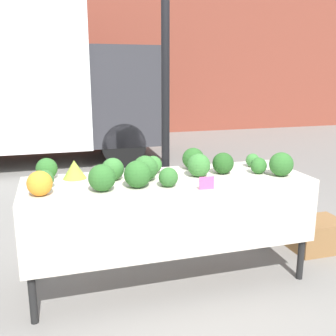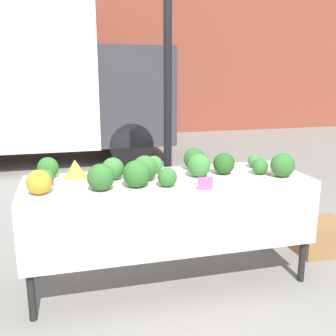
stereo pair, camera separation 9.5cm
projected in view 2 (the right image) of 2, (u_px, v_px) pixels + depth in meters
name	position (u px, v px, depth m)	size (l,w,h in m)	color
ground_plane	(168.00, 278.00, 3.10)	(40.00, 40.00, 0.00)	gray
building_facade	(89.00, 17.00, 9.72)	(16.00, 0.60, 5.85)	brown
tent_pole	(168.00, 113.00, 3.34)	(0.07, 0.07, 2.48)	black
parked_truck	(41.00, 83.00, 6.91)	(4.13, 2.01, 2.67)	white
market_table	(170.00, 195.00, 2.87)	(2.10, 0.71, 0.81)	beige
orange_cauliflower	(39.00, 182.00, 2.51)	(0.16, 0.16, 0.16)	orange
romanesco_head	(75.00, 169.00, 2.91)	(0.17, 0.17, 0.14)	#93B238
broccoli_head_0	(167.00, 177.00, 2.68)	(0.13, 0.13, 0.13)	#336B2D
broccoli_head_1	(101.00, 177.00, 2.59)	(0.18, 0.18, 0.18)	#2D6628
broccoli_head_2	(113.00, 169.00, 2.86)	(0.16, 0.16, 0.16)	#387533
broccoli_head_3	(194.00, 159.00, 3.16)	(0.18, 0.18, 0.18)	#285B23
broccoli_head_4	(136.00, 174.00, 2.66)	(0.19, 0.19, 0.19)	#2D6628
broccoli_head_5	(255.00, 161.00, 3.23)	(0.11, 0.11, 0.11)	#387533
broccoli_head_6	(145.00, 168.00, 2.83)	(0.18, 0.18, 0.18)	#336B2D
broccoli_head_7	(283.00, 165.00, 2.93)	(0.18, 0.18, 0.18)	#2D6628
broccoli_head_8	(224.00, 164.00, 3.01)	(0.17, 0.17, 0.17)	#23511E
broccoli_head_9	(45.00, 178.00, 2.68)	(0.12, 0.12, 0.12)	#336B2D
broccoli_head_10	(154.00, 164.00, 3.05)	(0.14, 0.14, 0.14)	#387533
broccoli_head_11	(260.00, 166.00, 3.01)	(0.13, 0.13, 0.13)	#2D6628
broccoli_head_12	(48.00, 168.00, 2.91)	(0.16, 0.16, 0.16)	#2D6628
broccoli_head_13	(199.00, 165.00, 2.94)	(0.17, 0.17, 0.17)	#387533
price_sign	(205.00, 183.00, 2.61)	(0.11, 0.01, 0.09)	#F45B9E
produce_crate	(320.00, 237.00, 3.54)	(0.46, 0.36, 0.28)	olive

